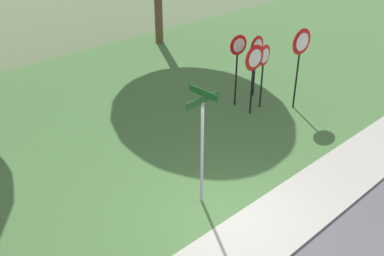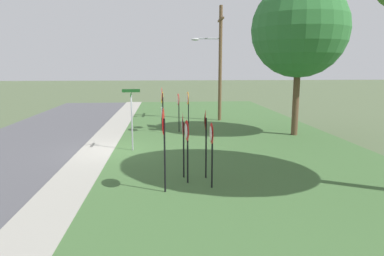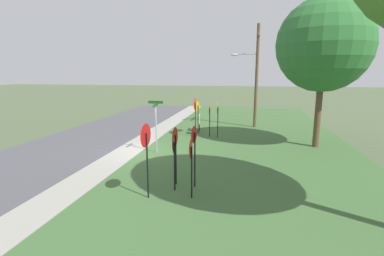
{
  "view_description": "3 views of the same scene",
  "coord_description": "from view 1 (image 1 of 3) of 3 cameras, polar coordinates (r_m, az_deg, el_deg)",
  "views": [
    {
      "loc": [
        -5.85,
        -5.09,
        6.67
      ],
      "look_at": [
        1.04,
        2.34,
        1.01
      ],
      "focal_mm": 41.9,
      "sensor_mm": 36.0,
      "label": 1
    },
    {
      "loc": [
        16.05,
        2.36,
        3.94
      ],
      "look_at": [
        0.7,
        3.63,
        1.18
      ],
      "focal_mm": 32.48,
      "sensor_mm": 36.0,
      "label": 2
    },
    {
      "loc": [
        14.62,
        5.65,
        4.39
      ],
      "look_at": [
        1.25,
        3.12,
        1.73
      ],
      "focal_mm": 26.66,
      "sensor_mm": 36.0,
      "label": 3
    }
  ],
  "objects": [
    {
      "name": "yield_sign_center",
      "position": [
        14.38,
        5.87,
        9.32
      ],
      "size": [
        0.65,
        0.15,
        2.4
      ],
      "rotation": [
        0.0,
        0.0,
        -0.18
      ],
      "color": "black",
      "rests_on": "grass_median"
    },
    {
      "name": "street_name_post",
      "position": [
        9.71,
        1.33,
        -1.26
      ],
      "size": [
        0.96,
        0.82,
        2.86
      ],
      "rotation": [
        0.0,
        0.0,
        0.02
      ],
      "color": "#9EA0A8",
      "rests_on": "grass_median"
    },
    {
      "name": "grass_median",
      "position": [
        14.2,
        -13.24,
        0.42
      ],
      "size": [
        44.0,
        12.0,
        0.04
      ],
      "primitive_type": "cube",
      "color": "#3D6033",
      "rests_on": "ground_plane"
    },
    {
      "name": "ground_plane",
      "position": [
        10.23,
        4.74,
        -11.62
      ],
      "size": [
        160.0,
        160.0,
        0.0
      ],
      "primitive_type": "plane",
      "color": "#4C5B3D"
    },
    {
      "name": "sidewalk_strip",
      "position": [
        9.84,
        8.25,
        -13.64
      ],
      "size": [
        44.0,
        1.6,
        0.06
      ],
      "primitive_type": "cube",
      "color": "#99968C",
      "rests_on": "ground_plane"
    },
    {
      "name": "yield_sign_far_right",
      "position": [
        14.45,
        13.7,
        9.7
      ],
      "size": [
        0.83,
        0.12,
        2.66
      ],
      "rotation": [
        0.0,
        0.0,
        -0.09
      ],
      "color": "black",
      "rests_on": "grass_median"
    },
    {
      "name": "yield_sign_near_right",
      "position": [
        14.4,
        9.16,
        8.29
      ],
      "size": [
        0.69,
        0.13,
        2.14
      ],
      "rotation": [
        0.0,
        0.0,
        0.14
      ],
      "color": "black",
      "rests_on": "grass_median"
    },
    {
      "name": "yield_sign_far_left",
      "position": [
        15.22,
        8.23,
        9.52
      ],
      "size": [
        0.69,
        0.1,
        2.14
      ],
      "rotation": [
        0.0,
        0.0,
        0.03
      ],
      "color": "black",
      "rests_on": "grass_median"
    },
    {
      "name": "yield_sign_near_left",
      "position": [
        13.84,
        7.93,
        8.11
      ],
      "size": [
        0.82,
        0.1,
        2.3
      ],
      "rotation": [
        0.0,
        0.0,
        -0.02
      ],
      "color": "black",
      "rests_on": "grass_median"
    }
  ]
}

